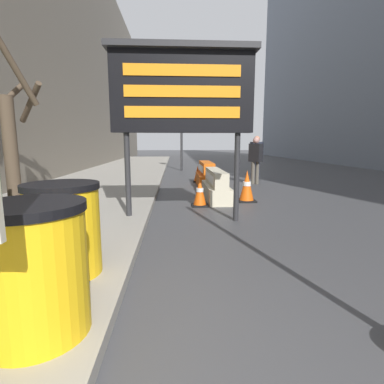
{
  "coord_description": "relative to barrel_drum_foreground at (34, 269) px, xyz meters",
  "views": [
    {
      "loc": [
        0.49,
        -1.65,
        1.43
      ],
      "look_at": [
        0.85,
        4.5,
        0.42
      ],
      "focal_mm": 28.0,
      "sensor_mm": 36.0,
      "label": 1
    }
  ],
  "objects": [
    {
      "name": "pedestrian_worker",
      "position": [
        4.18,
        9.71,
        0.42
      ],
      "size": [
        0.5,
        0.36,
        1.7
      ],
      "rotation": [
        0.0,
        0.0,
        3.37
      ],
      "color": "#23283D",
      "rests_on": "ground_plane"
    },
    {
      "name": "building_left_facade",
      "position": [
        -3.72,
        9.48,
        5.64
      ],
      "size": [
        0.4,
        50.4,
        12.46
      ],
      "color": "gray",
      "rests_on": "ground_plane"
    },
    {
      "name": "jersey_barrier_cream",
      "position": [
        2.01,
        5.61,
        -0.26
      ],
      "size": [
        0.54,
        2.05,
        0.75
      ],
      "color": "beige",
      "rests_on": "ground_plane"
    },
    {
      "name": "traffic_cone_mid",
      "position": [
        1.81,
        9.06,
        -0.29
      ],
      "size": [
        0.34,
        0.34,
        0.61
      ],
      "color": "black",
      "rests_on": "ground_plane"
    },
    {
      "name": "pedestrian_passerby",
      "position": [
        3.77,
        8.33,
        0.37
      ],
      "size": [
        0.48,
        0.49,
        1.63
      ],
      "rotation": [
        0.0,
        0.0,
        5.45
      ],
      "color": "#514C42",
      "rests_on": "ground_plane"
    },
    {
      "name": "traffic_light_near_curb",
      "position": [
        1.33,
        13.72,
        1.96
      ],
      "size": [
        0.28,
        0.44,
        3.5
      ],
      "color": "#2D2D30",
      "rests_on": "ground_plane"
    },
    {
      "name": "traffic_cone_near",
      "position": [
        2.73,
        5.22,
        -0.21
      ],
      "size": [
        0.43,
        0.43,
        0.78
      ],
      "color": "black",
      "rests_on": "ground_plane"
    },
    {
      "name": "message_board",
      "position": [
        1.1,
        3.4,
        1.72
      ],
      "size": [
        2.58,
        0.36,
        3.07
      ],
      "color": "#28282B",
      "rests_on": "ground_plane"
    },
    {
      "name": "bare_tree",
      "position": [
        -2.7,
        5.06,
        1.08
      ],
      "size": [
        1.42,
        1.5,
        3.42
      ],
      "color": "#4C3D2D",
      "rests_on": "sidewalk_left"
    },
    {
      "name": "barrel_drum_middle",
      "position": [
        -0.15,
        0.97,
        0.0
      ],
      "size": [
        0.73,
        0.73,
        0.92
      ],
      "color": "yellow",
      "rests_on": "sidewalk_left"
    },
    {
      "name": "jersey_barrier_orange_far",
      "position": [
        2.01,
        7.92,
        -0.23
      ],
      "size": [
        0.59,
        1.81,
        0.81
      ],
      "color": "orange",
      "rests_on": "ground_plane"
    },
    {
      "name": "barrel_drum_foreground",
      "position": [
        0.0,
        0.0,
        0.0
      ],
      "size": [
        0.73,
        0.73,
        0.92
      ],
      "color": "yellow",
      "rests_on": "sidewalk_left"
    },
    {
      "name": "ground_plane",
      "position": [
        0.47,
        -0.32,
        -0.59
      ],
      "size": [
        120.0,
        120.0,
        0.0
      ],
      "primitive_type": "plane",
      "color": "#3F3F42"
    },
    {
      "name": "traffic_cone_far",
      "position": [
        1.53,
        4.73,
        -0.27
      ],
      "size": [
        0.37,
        0.37,
        0.65
      ],
      "color": "black",
      "rests_on": "ground_plane"
    }
  ]
}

